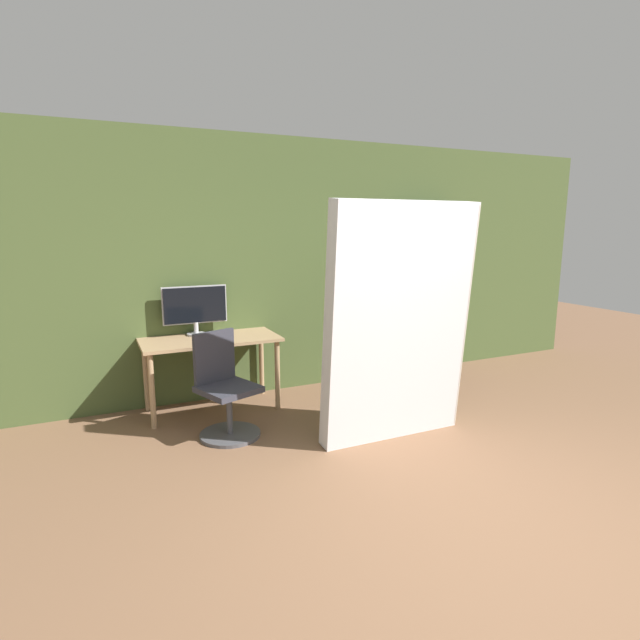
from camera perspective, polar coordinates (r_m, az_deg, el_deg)
ground_plane at (r=3.29m, az=23.35°, el=-23.23°), size 16.00×16.00×0.00m
wall_back at (r=5.49m, az=-2.02°, el=6.14°), size 8.00×0.06×2.70m
desk at (r=4.95m, az=-12.37°, el=-3.12°), size 1.30×0.62×0.72m
monitor at (r=5.05m, az=-14.09°, el=1.46°), size 0.63×0.18×0.49m
office_chair at (r=4.41m, az=-10.78°, el=-8.44°), size 0.56×0.56×0.90m
bookshelf at (r=6.11m, az=10.75°, el=3.59°), size 0.78×0.26×2.02m
mattress_near at (r=4.14m, az=9.05°, el=-0.47°), size 1.30×0.33×1.99m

